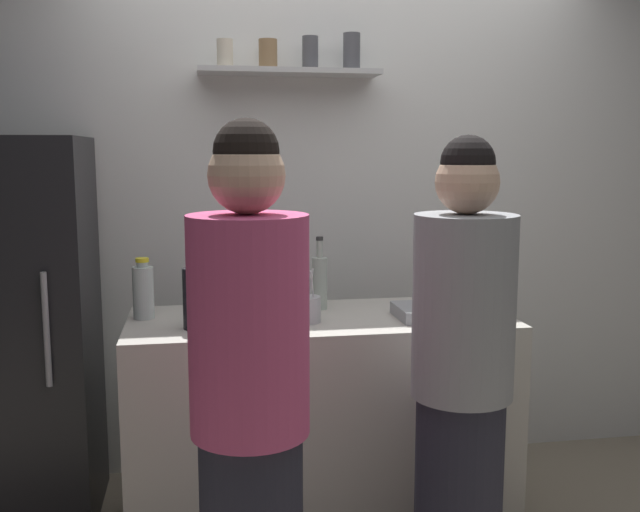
# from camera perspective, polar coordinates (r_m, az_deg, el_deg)

# --- Properties ---
(back_wall_assembly) EXTENTS (4.80, 0.32, 2.60)m
(back_wall_assembly) POSITION_cam_1_polar(r_m,az_deg,el_deg) (3.63, 1.22, 3.89)
(back_wall_assembly) COLOR white
(back_wall_assembly) RESTS_ON ground
(refrigerator) EXTENTS (0.57, 0.63, 1.64)m
(refrigerator) POSITION_cam_1_polar(r_m,az_deg,el_deg) (3.33, -22.35, -5.58)
(refrigerator) COLOR black
(refrigerator) RESTS_ON ground
(counter) EXTENTS (1.55, 0.64, 0.91)m
(counter) POSITION_cam_1_polar(r_m,az_deg,el_deg) (3.09, -0.00, -13.09)
(counter) COLOR #B7B2A8
(counter) RESTS_ON ground
(baking_pan) EXTENTS (0.34, 0.24, 0.05)m
(baking_pan) POSITION_cam_1_polar(r_m,az_deg,el_deg) (2.97, 9.32, -4.34)
(baking_pan) COLOR gray
(baking_pan) RESTS_ON counter
(utensil_holder) EXTENTS (0.12, 0.12, 0.22)m
(utensil_holder) POSITION_cam_1_polar(r_m,az_deg,el_deg) (2.85, -1.10, -4.20)
(utensil_holder) COLOR #B2B2B7
(utensil_holder) RESTS_ON counter
(wine_bottle_pale_glass) EXTENTS (0.07, 0.07, 0.31)m
(wine_bottle_pale_glass) POSITION_cam_1_polar(r_m,az_deg,el_deg) (3.07, -0.04, -1.99)
(wine_bottle_pale_glass) COLOR #B2BFB2
(wine_bottle_pale_glass) RESTS_ON counter
(wine_bottle_dark_glass) EXTENTS (0.08, 0.08, 0.34)m
(wine_bottle_dark_glass) POSITION_cam_1_polar(r_m,az_deg,el_deg) (2.77, -10.03, -3.08)
(wine_bottle_dark_glass) COLOR black
(wine_bottle_dark_glass) RESTS_ON counter
(water_bottle_plastic) EXTENTS (0.08, 0.08, 0.25)m
(water_bottle_plastic) POSITION_cam_1_polar(r_m,az_deg,el_deg) (2.98, -13.80, -2.71)
(water_bottle_plastic) COLOR silver
(water_bottle_plastic) RESTS_ON counter
(person_pink_top) EXTENTS (0.34, 0.34, 1.67)m
(person_pink_top) POSITION_cam_1_polar(r_m,az_deg,el_deg) (2.12, -5.53, -12.65)
(person_pink_top) COLOR #262633
(person_pink_top) RESTS_ON ground
(person_grey_hoodie) EXTENTS (0.34, 0.34, 1.64)m
(person_grey_hoodie) POSITION_cam_1_polar(r_m,az_deg,el_deg) (2.50, 11.11, -9.95)
(person_grey_hoodie) COLOR #262633
(person_grey_hoodie) RESTS_ON ground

